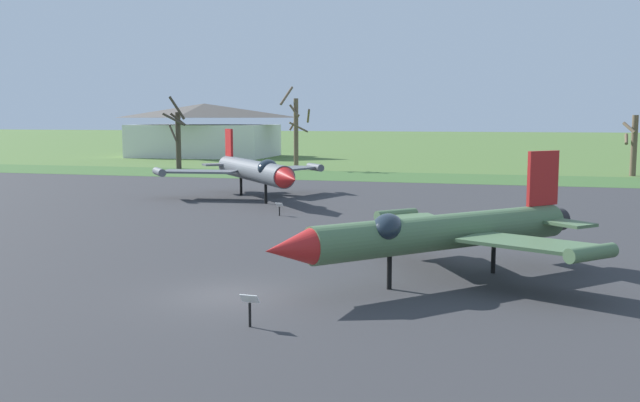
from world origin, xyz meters
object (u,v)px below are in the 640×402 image
at_px(jet_fighter_front_right, 440,231).
at_px(info_placard_front_right, 250,307).
at_px(jet_fighter_rear_center, 254,170).
at_px(info_placard_rear_center, 279,208).
at_px(visitor_building, 205,131).

bearing_deg(jet_fighter_front_right, info_placard_front_right, -123.27).
relative_size(jet_fighter_front_right, info_placard_front_right, 11.16).
bearing_deg(info_placard_front_right, jet_fighter_rear_center, 110.61).
xyz_separation_m(info_placard_rear_center, visitor_building, (-33.36, 61.45, 3.53)).
height_order(jet_fighter_rear_center, info_placard_rear_center, jet_fighter_rear_center).
relative_size(jet_fighter_rear_center, visitor_building, 0.64).
bearing_deg(info_placard_front_right, info_placard_rear_center, 106.64).
bearing_deg(visitor_building, jet_fighter_rear_center, -61.87).
relative_size(info_placard_front_right, jet_fighter_rear_center, 0.07).
bearing_deg(info_placard_rear_center, jet_fighter_front_right, -52.99).
bearing_deg(jet_fighter_front_right, jet_fighter_rear_center, 125.09).
height_order(info_placard_front_right, jet_fighter_rear_center, jet_fighter_rear_center).
xyz_separation_m(info_placard_front_right, info_placard_rear_center, (-6.63, 22.18, -0.11)).
relative_size(jet_fighter_rear_center, info_placard_rear_center, 16.81).
height_order(jet_fighter_front_right, jet_fighter_rear_center, jet_fighter_rear_center).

